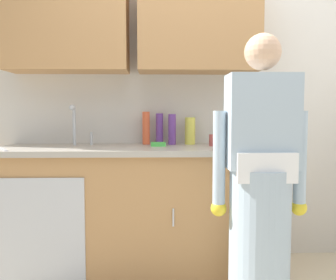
# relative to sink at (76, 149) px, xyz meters

# --- Properties ---
(kitchen_wall_with_uppers) EXTENTS (4.80, 0.44, 2.70)m
(kitchen_wall_with_uppers) POSITION_rel_sink_xyz_m (0.83, 0.29, 0.55)
(kitchen_wall_with_uppers) COLOR beige
(kitchen_wall_with_uppers) RESTS_ON ground
(counter_cabinet) EXTENTS (1.90, 0.62, 0.90)m
(counter_cabinet) POSITION_rel_sink_xyz_m (0.42, -0.01, -0.48)
(counter_cabinet) COLOR #B27F4C
(counter_cabinet) RESTS_ON ground
(countertop) EXTENTS (1.96, 0.66, 0.04)m
(countertop) POSITION_rel_sink_xyz_m (0.42, -0.01, -0.01)
(countertop) COLOR #A8A093
(countertop) RESTS_ON counter_cabinet
(sink) EXTENTS (0.50, 0.36, 0.35)m
(sink) POSITION_rel_sink_xyz_m (0.00, 0.00, 0.00)
(sink) COLOR #B7BABF
(sink) RESTS_ON counter_cabinet
(person_at_sink) EXTENTS (0.55, 0.34, 1.62)m
(person_at_sink) POSITION_rel_sink_xyz_m (1.18, -0.70, -0.23)
(person_at_sink) COLOR white
(person_at_sink) RESTS_ON ground
(bottle_cleaner_spray) EXTENTS (0.06, 0.06, 0.25)m
(bottle_cleaner_spray) POSITION_rel_sink_xyz_m (0.62, 0.21, 0.14)
(bottle_cleaner_spray) COLOR #66388C
(bottle_cleaner_spray) RESTS_ON countertop
(bottle_water_tall) EXTENTS (0.06, 0.06, 0.26)m
(bottle_water_tall) POSITION_rel_sink_xyz_m (0.51, 0.20, 0.14)
(bottle_water_tall) COLOR #E05933
(bottle_water_tall) RESTS_ON countertop
(bottle_soap) EXTENTS (0.08, 0.08, 0.21)m
(bottle_soap) POSITION_rel_sink_xyz_m (0.86, 0.19, 0.12)
(bottle_soap) COLOR #D8D14C
(bottle_soap) RESTS_ON countertop
(bottle_water_short) EXTENTS (0.06, 0.06, 0.24)m
(bottle_water_short) POSITION_rel_sink_xyz_m (0.72, 0.17, 0.13)
(bottle_water_short) COLOR #66388C
(bottle_water_short) RESTS_ON countertop
(cup_by_sink) EXTENTS (0.08, 0.08, 0.09)m
(cup_by_sink) POSITION_rel_sink_xyz_m (1.03, 0.03, 0.06)
(cup_by_sink) COLOR #B24C47
(cup_by_sink) RESTS_ON countertop
(knife_on_counter) EXTENTS (0.14, 0.22, 0.01)m
(knife_on_counter) POSITION_rel_sink_xyz_m (-0.44, -0.20, 0.02)
(knife_on_counter) COLOR silver
(knife_on_counter) RESTS_ON countertop
(sponge) EXTENTS (0.11, 0.07, 0.03)m
(sponge) POSITION_rel_sink_xyz_m (0.61, 0.02, 0.03)
(sponge) COLOR #4CBF4C
(sponge) RESTS_ON countertop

